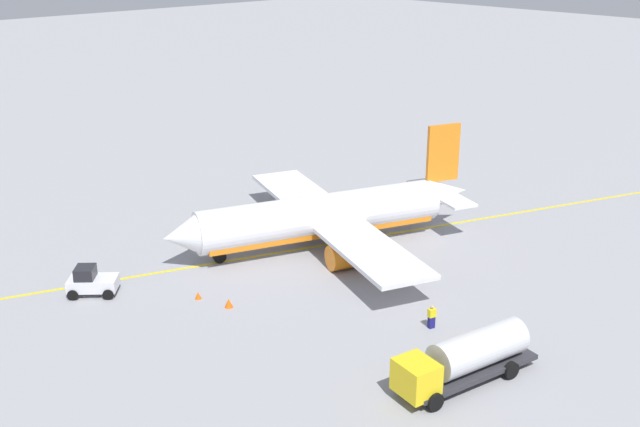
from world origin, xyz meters
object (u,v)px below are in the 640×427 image
object	(u,v)px
fuel_tanker	(465,357)
safety_cone_nose	(198,295)
safety_cone_wingtip	(229,303)
refueling_worker	(432,317)
airplane	(325,217)
pushback_tug	(92,281)

from	to	relation	value
fuel_tanker	safety_cone_nose	bearing A→B (deg)	-75.06
fuel_tanker	safety_cone_wingtip	distance (m)	18.29
fuel_tanker	refueling_worker	bearing A→B (deg)	-124.11
airplane	safety_cone_wingtip	xyz separation A→B (m)	(13.19, 3.80, -2.29)
safety_cone_wingtip	safety_cone_nose	bearing A→B (deg)	-72.14
safety_cone_wingtip	refueling_worker	bearing A→B (deg)	125.09
fuel_tanker	safety_cone_wingtip	world-z (taller)	fuel_tanker
airplane	refueling_worker	world-z (taller)	airplane
refueling_worker	safety_cone_wingtip	bearing A→B (deg)	-54.91
fuel_tanker	refueling_worker	xyz separation A→B (m)	(-3.85, -5.68, -0.90)
airplane	safety_cone_wingtip	bearing A→B (deg)	16.09
fuel_tanker	refueling_worker	size ratio (longest dim) A/B	5.94
refueling_worker	safety_cone_nose	distance (m)	17.33
pushback_tug	refueling_worker	bearing A→B (deg)	125.16
pushback_tug	safety_cone_wingtip	size ratio (longest dim) A/B	5.94
airplane	refueling_worker	xyz separation A→B (m)	(4.78, 15.78, -1.81)
pushback_tug	safety_cone_wingtip	xyz separation A→B (m)	(-6.21, 8.79, -0.67)
pushback_tug	refueling_worker	size ratio (longest dim) A/B	2.38
safety_cone_wingtip	airplane	bearing A→B (deg)	-163.91
pushback_tug	safety_cone_wingtip	bearing A→B (deg)	125.25
refueling_worker	fuel_tanker	bearing A→B (deg)	55.89
pushback_tug	safety_cone_wingtip	world-z (taller)	pushback_tug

